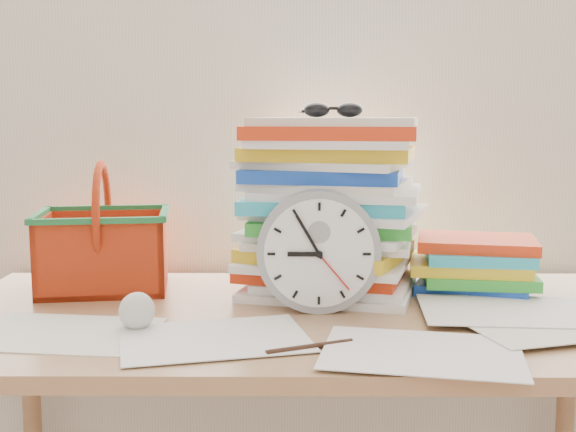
{
  "coord_description": "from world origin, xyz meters",
  "views": [
    {
      "loc": [
        -0.01,
        0.23,
        1.13
      ],
      "look_at": [
        -0.02,
        1.6,
        0.94
      ],
      "focal_mm": 45.0,
      "sensor_mm": 36.0,
      "label": 1
    }
  ],
  "objects_px": {
    "desk": "(299,349)",
    "paper_stack": "(330,206)",
    "book_stack": "(472,266)",
    "basket": "(103,228)",
    "clock": "(319,251)"
  },
  "relations": [
    {
      "from": "clock",
      "to": "basket",
      "type": "distance_m",
      "value": 0.5
    },
    {
      "from": "book_stack",
      "to": "basket",
      "type": "xyz_separation_m",
      "value": [
        -0.8,
        0.02,
        0.08
      ]
    },
    {
      "from": "paper_stack",
      "to": "book_stack",
      "type": "distance_m",
      "value": 0.33
    },
    {
      "from": "desk",
      "to": "book_stack",
      "type": "bearing_deg",
      "value": 23.4
    },
    {
      "from": "book_stack",
      "to": "desk",
      "type": "bearing_deg",
      "value": -156.6
    },
    {
      "from": "paper_stack",
      "to": "clock",
      "type": "xyz_separation_m",
      "value": [
        -0.03,
        -0.16,
        -0.07
      ]
    },
    {
      "from": "desk",
      "to": "paper_stack",
      "type": "bearing_deg",
      "value": 67.93
    },
    {
      "from": "paper_stack",
      "to": "desk",
      "type": "bearing_deg",
      "value": -112.07
    },
    {
      "from": "desk",
      "to": "basket",
      "type": "bearing_deg",
      "value": 156.86
    },
    {
      "from": "desk",
      "to": "basket",
      "type": "height_order",
      "value": "basket"
    },
    {
      "from": "desk",
      "to": "book_stack",
      "type": "xyz_separation_m",
      "value": [
        0.38,
        0.16,
        0.13
      ]
    },
    {
      "from": "basket",
      "to": "clock",
      "type": "bearing_deg",
      "value": -28.58
    },
    {
      "from": "desk",
      "to": "clock",
      "type": "distance_m",
      "value": 0.2
    },
    {
      "from": "book_stack",
      "to": "basket",
      "type": "height_order",
      "value": "basket"
    },
    {
      "from": "book_stack",
      "to": "paper_stack",
      "type": "bearing_deg",
      "value": 179.14
    }
  ]
}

